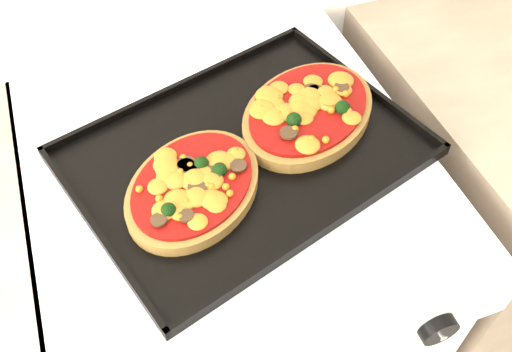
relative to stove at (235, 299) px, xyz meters
name	(u,v)px	position (x,y,z in m)	size (l,w,h in m)	color
stove	(235,299)	(0.00, 0.00, 0.00)	(0.60, 0.60, 0.91)	white
knob_right	(438,329)	(0.18, -0.33, 0.40)	(0.05, 0.05, 0.02)	black
baking_tray	(244,151)	(0.03, -0.01, 0.47)	(0.49, 0.36, 0.02)	black
pizza_left	(193,186)	(-0.07, -0.06, 0.48)	(0.22, 0.17, 0.03)	olive
pizza_right	(308,111)	(0.14, 0.02, 0.48)	(0.24, 0.18, 0.04)	olive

